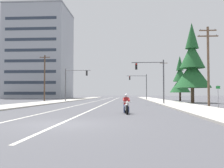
{
  "coord_description": "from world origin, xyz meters",
  "views": [
    {
      "loc": [
        3.18,
        -11.9,
        1.45
      ],
      "look_at": [
        1.24,
        19.75,
        2.7
      ],
      "focal_mm": 40.28,
      "sensor_mm": 36.0,
      "label": 1
    }
  ],
  "objects": [
    {
      "name": "conifer_tree_right_verge_far",
      "position": [
        14.22,
        41.44,
        4.34
      ],
      "size": [
        4.31,
        4.31,
        9.48
      ],
      "color": "#423023",
      "rests_on": "ground"
    },
    {
      "name": "apartment_building_far_left_block",
      "position": [
        -26.48,
        71.44,
        15.09
      ],
      "size": [
        19.48,
        17.65,
        30.18
      ],
      "color": "#999EA8",
      "rests_on": "ground"
    },
    {
      "name": "traffic_signal_near_right",
      "position": [
        6.93,
        23.21,
        4.08
      ],
      "size": [
        4.54,
        0.37,
        6.2
      ],
      "color": "#47474C",
      "rests_on": "ground"
    },
    {
      "name": "sidewalk_kerb_right",
      "position": [
        9.7,
        40.0,
        0.07
      ],
      "size": [
        4.4,
        110.0,
        0.14
      ],
      "primitive_type": "cube",
      "color": "#ADA89E",
      "rests_on": "ground"
    },
    {
      "name": "street_sign",
      "position": [
        12.86,
        15.56,
        1.5
      ],
      "size": [
        0.44,
        0.06,
        2.4
      ],
      "color": "gray",
      "rests_on": "ground"
    },
    {
      "name": "traffic_signal_mid_right",
      "position": [
        6.44,
        49.36,
        4.1
      ],
      "size": [
        4.87,
        0.51,
        6.2
      ],
      "color": "#47474C",
      "rests_on": "ground"
    },
    {
      "name": "utility_pole_right_far",
      "position": [
        12.74,
        54.64,
        5.18
      ],
      "size": [
        2.02,
        0.26,
        9.97
      ],
      "color": "brown",
      "rests_on": "ground"
    },
    {
      "name": "lane_stripe_left",
      "position": [
        -3.15,
        45.0,
        0.0
      ],
      "size": [
        0.16,
        100.0,
        0.01
      ],
      "primitive_type": "cube",
      "color": "beige",
      "rests_on": "ground"
    },
    {
      "name": "utility_pole_left_near",
      "position": [
        -12.19,
        33.8,
        4.52
      ],
      "size": [
        1.92,
        0.26,
        8.67
      ],
      "color": "#4C3828",
      "rests_on": "ground"
    },
    {
      "name": "ground_plane",
      "position": [
        0.0,
        0.0,
        0.0
      ],
      "size": [
        400.0,
        400.0,
        0.0
      ],
      "primitive_type": "plane",
      "color": "#47474C"
    },
    {
      "name": "utility_pole_right_near",
      "position": [
        12.26,
        16.74,
        4.86
      ],
      "size": [
        2.29,
        0.26,
        9.01
      ],
      "color": "brown",
      "rests_on": "ground"
    },
    {
      "name": "conifer_tree_right_verge_near",
      "position": [
        13.78,
        29.73,
        6.04
      ],
      "size": [
        5.99,
        5.99,
        13.18
      ],
      "color": "#4C3828",
      "rests_on": "ground"
    },
    {
      "name": "lane_stripe_center",
      "position": [
        -0.08,
        45.0,
        0.0
      ],
      "size": [
        0.16,
        100.0,
        0.01
      ],
      "primitive_type": "cube",
      "color": "beige",
      "rests_on": "ground"
    },
    {
      "name": "sidewalk_kerb_left",
      "position": [
        -9.7,
        40.0,
        0.07
      ],
      "size": [
        4.4,
        110.0,
        0.14
      ],
      "primitive_type": "cube",
      "color": "#ADA89E",
      "rests_on": "ground"
    },
    {
      "name": "traffic_signal_near_left",
      "position": [
        -6.99,
        34.27,
        4.09
      ],
      "size": [
        4.8,
        0.37,
        6.2
      ],
      "color": "#47474C",
      "rests_on": "ground"
    },
    {
      "name": "motorcycle_with_rider",
      "position": [
        3.1,
        6.68,
        0.59
      ],
      "size": [
        0.7,
        2.19,
        1.46
      ],
      "color": "black",
      "rests_on": "ground"
    }
  ]
}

